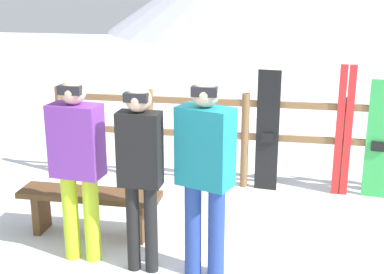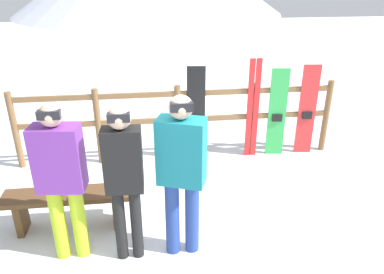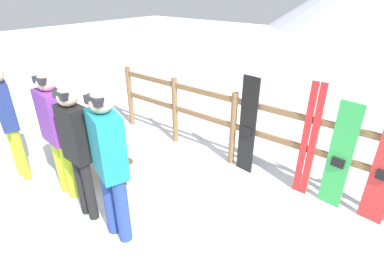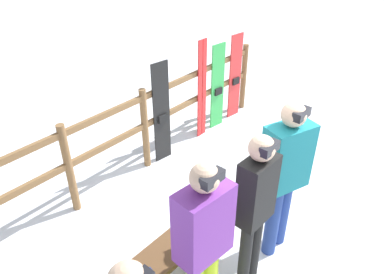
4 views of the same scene
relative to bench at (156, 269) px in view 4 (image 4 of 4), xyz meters
The scene contains 10 objects.
ground_plane 1.54m from the bench, 12.48° to the right, with size 40.00×40.00×0.00m, color white.
fence 2.25m from the bench, 48.87° to the left, with size 5.11×0.10×1.24m.
bench is the anchor object (origin of this frame).
person_purple 0.83m from the bench, 78.26° to the right, with size 0.49×0.30×1.77m.
person_black 1.16m from the bench, 38.80° to the right, with size 0.39×0.23×1.75m.
person_teal 1.58m from the bench, 23.32° to the right, with size 0.53×0.41×1.82m.
snowboard_black_stripe 2.42m from the bench, 42.75° to the left, with size 0.29×0.08×1.55m.
ski_pair_red 3.16m from the bench, 31.24° to the left, with size 0.19×0.02×1.65m.
snowboard_green 3.50m from the bench, 27.67° to the left, with size 0.29×0.08×1.48m.
snowboard_red 3.96m from the bench, 24.24° to the left, with size 0.29×0.08×1.52m.
Camera 4 is at (-3.04, -1.49, 3.33)m, focal length 35.00 mm.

